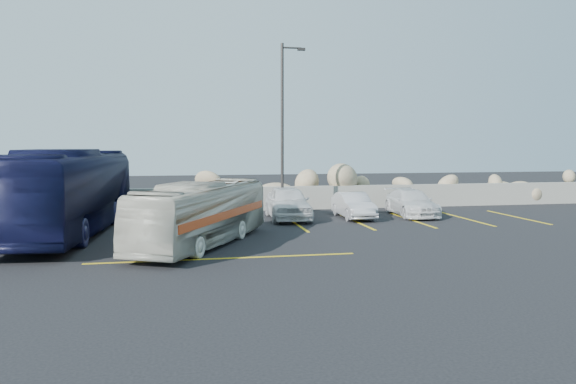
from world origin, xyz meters
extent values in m
plane|color=black|center=(0.00, 0.00, 0.00)|extent=(90.00, 90.00, 0.00)
cube|color=gray|center=(0.00, 12.00, 0.60)|extent=(60.00, 0.40, 1.20)
cube|color=gold|center=(-2.50, 7.00, 0.01)|extent=(0.12, 5.00, 0.01)
cube|color=gold|center=(2.60, 7.00, 0.01)|extent=(0.12, 5.00, 0.01)
cube|color=gold|center=(5.30, 7.00, 0.01)|extent=(0.12, 5.00, 0.01)
cube|color=gold|center=(7.90, 7.00, 0.01)|extent=(0.12, 5.00, 0.01)
cube|color=gold|center=(10.50, 7.00, 0.01)|extent=(0.12, 5.00, 0.01)
cube|color=gold|center=(13.10, 7.00, 0.01)|extent=(0.12, 5.00, 0.01)
cube|color=gold|center=(-1.00, 0.20, 0.01)|extent=(8.00, 0.12, 0.01)
cylinder|color=#2D2A28|center=(2.50, 9.50, 4.00)|extent=(0.14, 0.14, 8.00)
cylinder|color=#2D2A28|center=(2.95, 9.50, 7.80)|extent=(0.90, 0.08, 0.08)
cube|color=#2D2A28|center=(3.40, 9.50, 7.75)|extent=(0.35, 0.18, 0.12)
imported|color=beige|center=(-1.52, 2.57, 1.07)|extent=(5.10, 7.64, 2.14)
imported|color=black|center=(-6.36, 5.96, 1.60)|extent=(3.58, 11.66, 3.20)
imported|color=silver|center=(2.55, 8.44, 0.75)|extent=(1.96, 4.46, 1.49)
imported|color=#BAB9BE|center=(5.56, 8.17, 0.58)|extent=(1.29, 3.56, 1.17)
imported|color=silver|center=(8.53, 8.51, 0.61)|extent=(1.99, 4.30, 1.22)
camera|label=1|loc=(-2.29, -16.26, 3.40)|focal=35.00mm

